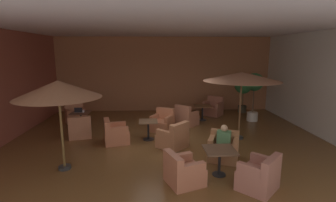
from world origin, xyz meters
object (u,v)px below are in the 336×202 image
at_px(armchair_mid_center_north, 213,108).
at_px(armchair_rear_right_south, 183,172).
at_px(armchair_front_left_north, 80,129).
at_px(patio_umbrella_tall_red, 58,90).
at_px(cafe_table_front_right, 148,126).
at_px(armchair_mid_center_east, 186,118).
at_px(iced_drink_cup, 83,111).
at_px(potted_tree_mid_left, 243,87).
at_px(cafe_table_front_left, 81,116).
at_px(armchair_front_right_north, 163,123).
at_px(armchair_rear_right_north, 259,176).
at_px(armchair_front_left_east, 76,116).
at_px(armchair_front_right_east, 115,134).
at_px(cafe_table_mid_center, 202,109).
at_px(armchair_front_right_south, 173,138).
at_px(cafe_table_rear_right, 220,154).
at_px(potted_tree_left_corner, 254,87).
at_px(patio_umbrella_center_beige, 242,77).
at_px(armchair_rear_right_east, 223,149).
at_px(patron_blue_shirt, 224,137).
at_px(open_laptop, 79,111).

bearing_deg(armchair_mid_center_north, armchair_rear_right_south, -108.49).
height_order(armchair_front_left_north, patio_umbrella_tall_red, patio_umbrella_tall_red).
distance_m(cafe_table_front_right, armchair_mid_center_east, 2.30).
height_order(armchair_mid_center_east, iced_drink_cup, armchair_mid_center_east).
distance_m(armchair_front_left_north, armchair_mid_center_north, 6.27).
bearing_deg(armchair_front_left_north, potted_tree_mid_left, 26.22).
relative_size(cafe_table_front_left, armchair_front_right_north, 0.71).
relative_size(armchair_rear_right_north, iced_drink_cup, 9.88).
bearing_deg(cafe_table_front_right, armchair_front_left_east, 144.11).
xyz_separation_m(armchair_front_right_east, armchair_rear_right_south, (2.00, -2.80, -0.01)).
distance_m(cafe_table_mid_center, iced_drink_cup, 5.09).
bearing_deg(armchair_front_right_south, armchair_front_left_east, 142.31).
height_order(armchair_front_right_east, cafe_table_rear_right, armchair_front_right_east).
bearing_deg(potted_tree_left_corner, patio_umbrella_center_beige, -120.74).
height_order(cafe_table_front_right, armchair_front_right_east, armchair_front_right_east).
distance_m(cafe_table_front_right, armchair_rear_right_east, 2.81).
height_order(armchair_front_right_south, potted_tree_mid_left, potted_tree_mid_left).
xyz_separation_m(cafe_table_front_right, patron_blue_shirt, (2.19, -1.78, 0.18)).
height_order(potted_tree_mid_left, patron_blue_shirt, potted_tree_mid_left).
relative_size(armchair_front_right_east, cafe_table_rear_right, 1.24).
bearing_deg(patron_blue_shirt, armchair_rear_right_south, -134.86).
bearing_deg(armchair_front_left_east, open_laptop, -64.32).
xyz_separation_m(armchair_front_left_north, patio_umbrella_tall_red, (0.32, -2.55, 1.80)).
distance_m(armchair_mid_center_east, patron_blue_shirt, 3.56).
relative_size(armchair_rear_right_east, armchair_rear_right_south, 1.04).
height_order(armchair_rear_right_east, iced_drink_cup, iced_drink_cup).
xyz_separation_m(armchair_mid_center_east, potted_tree_mid_left, (3.13, 2.18, 0.99)).
xyz_separation_m(armchair_front_left_north, armchair_rear_right_north, (5.03, -3.78, 0.00)).
relative_size(armchair_mid_center_north, armchair_rear_right_south, 1.09).
bearing_deg(armchair_front_right_south, potted_tree_left_corner, 39.17).
relative_size(armchair_front_left_north, armchair_rear_right_east, 0.88).
bearing_deg(potted_tree_mid_left, armchair_mid_center_north, -162.08).
bearing_deg(cafe_table_front_left, armchair_mid_center_north, 18.65).
bearing_deg(armchair_front_right_east, patio_umbrella_center_beige, 3.08).
bearing_deg(armchair_front_left_north, armchair_front_right_north, 12.05).
bearing_deg(armchair_mid_center_north, patio_umbrella_tall_red, -133.16).
distance_m(armchair_front_right_east, iced_drink_cup, 2.28).
bearing_deg(armchair_front_left_east, armchair_front_right_north, -19.52).
bearing_deg(armchair_rear_right_south, armchair_front_right_north, 95.22).
distance_m(armchair_mid_center_east, potted_tree_mid_left, 3.94).
bearing_deg(armchair_front_left_north, armchair_rear_right_east, -24.36).
xyz_separation_m(armchair_front_left_north, armchair_mid_center_north, (5.52, 2.99, 0.02)).
xyz_separation_m(armchair_front_right_south, armchair_rear_right_south, (0.08, -2.28, -0.01)).
bearing_deg(cafe_table_front_left, armchair_rear_right_north, -42.29).
distance_m(cafe_table_front_left, armchair_front_right_north, 3.29).
height_order(armchair_mid_center_east, armchair_rear_right_south, armchair_mid_center_east).
distance_m(patio_umbrella_tall_red, open_laptop, 3.90).
bearing_deg(iced_drink_cup, armchair_mid_center_east, 4.48).
xyz_separation_m(cafe_table_front_right, armchair_rear_right_north, (2.57, -3.41, -0.18)).
xyz_separation_m(armchair_front_right_south, potted_tree_left_corner, (3.76, 3.06, 1.20)).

